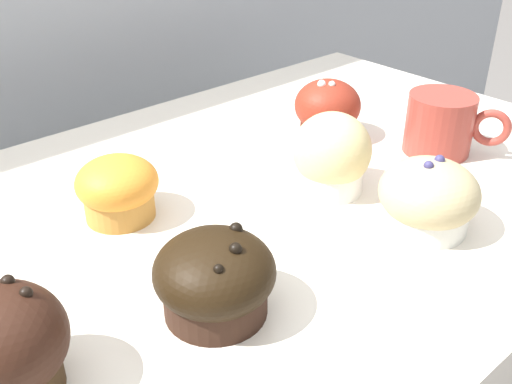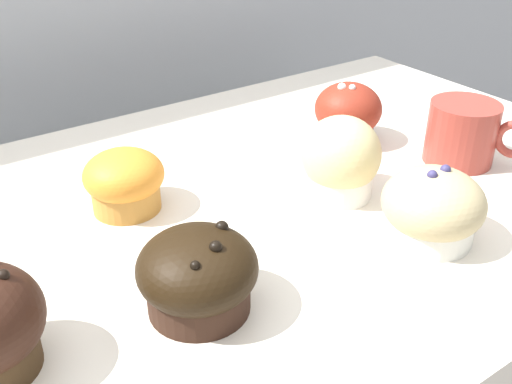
% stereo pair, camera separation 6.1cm
% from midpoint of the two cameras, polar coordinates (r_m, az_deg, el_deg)
% --- Properties ---
extents(wall_back, '(3.20, 0.10, 1.80)m').
position_cam_midpoint_polar(wall_back, '(1.18, -15.41, 12.00)').
color(wall_back, '#B2B7BC').
rests_on(wall_back, ground).
extents(muffin_front_center, '(0.10, 0.10, 0.08)m').
position_cam_midpoint_polar(muffin_front_center, '(0.63, 19.13, -1.55)').
color(muffin_front_center, silver).
rests_on(muffin_front_center, display_counter).
extents(muffin_back_left, '(0.09, 0.09, 0.10)m').
position_cam_midpoint_polar(muffin_back_left, '(0.69, 10.60, 2.92)').
color(muffin_back_left, silver).
rests_on(muffin_back_left, display_counter).
extents(muffin_back_right, '(0.09, 0.09, 0.09)m').
position_cam_midpoint_polar(muffin_back_right, '(0.83, 10.86, 7.29)').
color(muffin_back_right, '#531E13').
rests_on(muffin_back_right, display_counter).
extents(muffin_front_right, '(0.09, 0.09, 0.07)m').
position_cam_midpoint_polar(muffin_front_right, '(0.66, -9.87, 0.98)').
color(muffin_front_right, '#C28337').
rests_on(muffin_front_right, display_counter).
extents(muffin_back_center, '(0.10, 0.10, 0.08)m').
position_cam_midpoint_polar(muffin_back_center, '(0.51, -2.15, -7.97)').
color(muffin_back_center, '#321D14').
rests_on(muffin_back_center, display_counter).
extents(coffee_cup, '(0.09, 0.12, 0.08)m').
position_cam_midpoint_polar(coffee_cup, '(0.81, 21.26, 5.32)').
color(coffee_cup, '#99382D').
rests_on(coffee_cup, display_counter).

